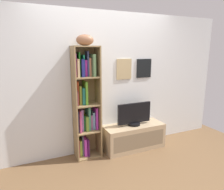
# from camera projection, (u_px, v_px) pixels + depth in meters

# --- Properties ---
(ground) EXTENTS (5.20, 5.20, 0.04)m
(ground) POSITION_uv_depth(u_px,v_px,m) (136.00, 184.00, 2.76)
(ground) COLOR brown
(back_wall) EXTENTS (4.80, 0.08, 2.38)m
(back_wall) POSITION_uv_depth(u_px,v_px,m) (104.00, 83.00, 3.50)
(back_wall) COLOR silver
(back_wall) RESTS_ON ground
(bookshelf) EXTENTS (0.41, 0.30, 1.82)m
(bookshelf) POSITION_uv_depth(u_px,v_px,m) (85.00, 104.00, 3.28)
(bookshelf) COLOR olive
(bookshelf) RESTS_ON ground
(football) EXTENTS (0.29, 0.21, 0.17)m
(football) POSITION_uv_depth(u_px,v_px,m) (85.00, 40.00, 3.04)
(football) COLOR brown
(football) RESTS_ON bookshelf
(tv_stand) EXTENTS (1.10, 0.42, 0.44)m
(tv_stand) POSITION_uv_depth(u_px,v_px,m) (134.00, 136.00, 3.68)
(tv_stand) COLOR tan
(tv_stand) RESTS_ON ground
(television) EXTENTS (0.63, 0.22, 0.40)m
(television) POSITION_uv_depth(u_px,v_px,m) (134.00, 114.00, 3.60)
(television) COLOR black
(television) RESTS_ON tv_stand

